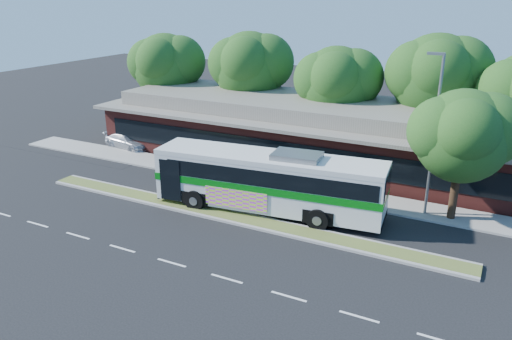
# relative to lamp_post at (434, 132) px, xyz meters

# --- Properties ---
(ground) EXTENTS (120.00, 120.00, 0.00)m
(ground) POSITION_rel_lamp_post_xyz_m (-9.56, -6.00, -4.90)
(ground) COLOR black
(ground) RESTS_ON ground
(median_strip) EXTENTS (26.00, 1.10, 0.15)m
(median_strip) POSITION_rel_lamp_post_xyz_m (-9.56, -5.40, -4.83)
(median_strip) COLOR #425925
(median_strip) RESTS_ON ground
(sidewalk) EXTENTS (44.00, 2.60, 0.12)m
(sidewalk) POSITION_rel_lamp_post_xyz_m (-9.56, 0.40, -4.84)
(sidewalk) COLOR gray
(sidewalk) RESTS_ON ground
(parking_lot) EXTENTS (14.00, 12.00, 0.01)m
(parking_lot) POSITION_rel_lamp_post_xyz_m (-27.56, 4.00, -4.90)
(parking_lot) COLOR black
(parking_lot) RESTS_ON ground
(plaza_building) EXTENTS (33.20, 11.20, 4.45)m
(plaza_building) POSITION_rel_lamp_post_xyz_m (-9.56, 6.99, -2.77)
(plaza_building) COLOR maroon
(plaza_building) RESTS_ON ground
(lamp_post) EXTENTS (0.93, 0.18, 9.07)m
(lamp_post) POSITION_rel_lamp_post_xyz_m (0.00, 0.00, 0.00)
(lamp_post) COLOR slate
(lamp_post) RESTS_ON ground
(tree_bg_a) EXTENTS (6.47, 5.80, 8.63)m
(tree_bg_a) POSITION_rel_lamp_post_xyz_m (-24.15, 9.14, 0.97)
(tree_bg_a) COLOR black
(tree_bg_a) RESTS_ON ground
(tree_bg_b) EXTENTS (6.69, 6.00, 9.00)m
(tree_bg_b) POSITION_rel_lamp_post_xyz_m (-16.13, 10.14, 1.24)
(tree_bg_b) COLOR black
(tree_bg_b) RESTS_ON ground
(tree_bg_c) EXTENTS (6.24, 5.60, 8.26)m
(tree_bg_c) POSITION_rel_lamp_post_xyz_m (-8.16, 9.13, 0.69)
(tree_bg_c) COLOR black
(tree_bg_c) RESTS_ON ground
(tree_bg_d) EXTENTS (6.91, 6.20, 9.37)m
(tree_bg_d) POSITION_rel_lamp_post_xyz_m (-1.12, 10.15, 1.52)
(tree_bg_d) COLOR black
(tree_bg_d) RESTS_ON ground
(transit_bus) EXTENTS (13.41, 4.28, 3.70)m
(transit_bus) POSITION_rel_lamp_post_xyz_m (-8.07, -3.60, -2.84)
(transit_bus) COLOR silver
(transit_bus) RESTS_ON ground
(sedan) EXTENTS (4.39, 2.18, 1.22)m
(sedan) POSITION_rel_lamp_post_xyz_m (-23.72, 2.29, -4.29)
(sedan) COLOR silver
(sedan) RESTS_ON ground
(sidewalk_tree) EXTENTS (5.57, 4.99, 7.32)m
(sidewalk_tree) POSITION_rel_lamp_post_xyz_m (1.80, 0.15, 0.04)
(sidewalk_tree) COLOR black
(sidewalk_tree) RESTS_ON ground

